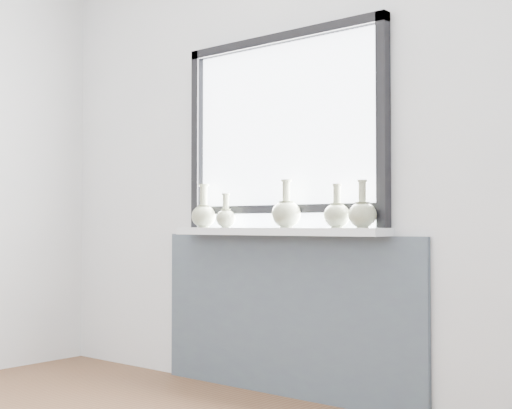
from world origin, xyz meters
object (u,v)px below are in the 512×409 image
Objects in this scene: vase_c at (286,212)px; vase_e at (362,213)px; vase_a at (204,214)px; vase_d at (337,214)px; windowsill at (275,231)px; vase_b at (226,217)px.

vase_e is (0.47, -0.01, -0.01)m from vase_c.
vase_e is (1.07, -0.01, -0.00)m from vase_a.
vase_a is 0.60m from vase_c.
vase_d is at bearing 0.45° from vase_a.
windowsill is 0.52m from vase_a.
vase_a reaches higher than vase_e.
vase_c is 1.09× the size of vase_e.
vase_b is at bearing -178.18° from vase_d.
vase_c reaches higher than vase_e.
vase_c reaches higher than vase_b.
vase_e reaches higher than vase_d.
vase_c is 1.15× the size of vase_d.
vase_a reaches higher than windowsill.
vase_c is at bearing 1.40° from vase_b.
vase_c is 0.31m from vase_d.
windowsill is at bearing 4.88° from vase_b.
windowsill is 6.01× the size of vase_d.
vase_d is 0.16m from vase_e.
vase_d is (0.31, 0.01, -0.01)m from vase_c.
vase_c is at bearing -177.61° from vase_d.
vase_d is (0.91, 0.01, -0.01)m from vase_a.
vase_b is 0.83× the size of vase_e.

